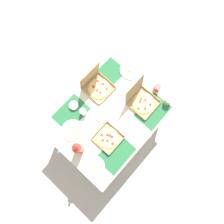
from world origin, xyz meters
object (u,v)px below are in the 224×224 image
object	(u,v)px
cup_dark	(168,101)
plate_middle	(104,113)
cup_clear_left	(83,112)
pizza_box_corner_left	(97,86)
plate_near_right	(130,70)
cup_spare	(157,88)
plate_far_left	(73,130)
condiment_bowl	(74,106)
plate_far_right	(95,167)
soda_bottle	(78,148)
pizza_box_center	(141,100)
pizza_box_corner_right	(108,138)

from	to	relation	value
cup_dark	plate_middle	bearing A→B (deg)	142.30
cup_clear_left	pizza_box_corner_left	bearing A→B (deg)	16.83
plate_near_right	cup_spare	xyz separation A→B (m)	(0.02, -0.37, 0.03)
cup_dark	plate_far_left	bearing A→B (deg)	148.83
condiment_bowl	pizza_box_corner_left	bearing A→B (deg)	-7.00
plate_far_left	plate_far_right	xyz separation A→B (m)	(-0.12, -0.43, 0.00)
soda_bottle	cup_spare	bearing A→B (deg)	-9.50
pizza_box_corner_left	plate_far_right	xyz separation A→B (m)	(-0.65, -0.56, -0.04)
pizza_box_center	plate_near_right	bearing A→B (deg)	58.69
plate_middle	soda_bottle	xyz separation A→B (m)	(-0.44, -0.07, 0.12)
plate_middle	cup_clear_left	size ratio (longest dim) A/B	2.23
soda_bottle	plate_far_left	bearing A→B (deg)	66.15
plate_far_right	condiment_bowl	world-z (taller)	condiment_bowl
plate_middle	pizza_box_corner_left	bearing A→B (deg)	55.91
pizza_box_corner_left	plate_near_right	world-z (taller)	pizza_box_corner_left
cup_spare	pizza_box_center	bearing A→B (deg)	170.53
pizza_box_center	plate_far_left	distance (m)	0.80
plate_near_right	cup_dark	world-z (taller)	cup_dark
pizza_box_corner_right	condiment_bowl	bearing A→B (deg)	88.88
cup_spare	cup_dark	xyz separation A→B (m)	(-0.04, -0.18, 0.00)
pizza_box_corner_left	plate_near_right	size ratio (longest dim) A/B	1.35
plate_near_right	pizza_box_center	bearing A→B (deg)	-121.31
plate_near_right	plate_far_right	xyz separation A→B (m)	(-1.04, -0.42, 0.00)
cup_clear_left	pizza_box_corner_right	bearing A→B (deg)	-93.85
pizza_box_center	plate_far_left	bearing A→B (deg)	155.61
plate_near_right	cup_clear_left	distance (m)	0.71
plate_far_left	condiment_bowl	bearing A→B (deg)	41.31
plate_far_right	cup_dark	world-z (taller)	cup_dark
plate_far_right	cup_clear_left	bearing A→B (deg)	54.69
pizza_box_corner_left	soda_bottle	size ratio (longest dim) A/B	0.97
cup_spare	pizza_box_corner_right	bearing A→B (deg)	177.38
soda_bottle	condiment_bowl	size ratio (longest dim) A/B	3.24
pizza_box_center	plate_middle	world-z (taller)	pizza_box_center
pizza_box_corner_left	condiment_bowl	world-z (taller)	pizza_box_corner_left
pizza_box_center	cup_dark	size ratio (longest dim) A/B	3.34
pizza_box_center	cup_clear_left	xyz separation A→B (m)	(-0.51, 0.37, -0.00)
cup_dark	plate_far_right	bearing A→B (deg)	173.08
pizza_box_corner_left	soda_bottle	world-z (taller)	soda_bottle
plate_near_right	pizza_box_corner_right	bearing A→B (deg)	-155.85
cup_dark	condiment_bowl	size ratio (longest dim) A/B	0.94
plate_far_right	soda_bottle	world-z (taller)	soda_bottle
plate_near_right	soda_bottle	bearing A→B (deg)	-169.31
cup_clear_left	cup_spare	bearing A→B (deg)	-29.19
cup_spare	plate_near_right	bearing A→B (deg)	93.60
plate_far_left	cup_clear_left	size ratio (longest dim) A/B	2.55
pizza_box_corner_left	plate_middle	size ratio (longest dim) A/B	1.54
plate_middle	cup_clear_left	distance (m)	0.22
pizza_box_center	soda_bottle	xyz separation A→B (m)	(-0.82, 0.14, 0.08)
plate_middle	cup_dark	bearing A→B (deg)	-37.70
pizza_box_corner_left	condiment_bowl	bearing A→B (deg)	173.00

